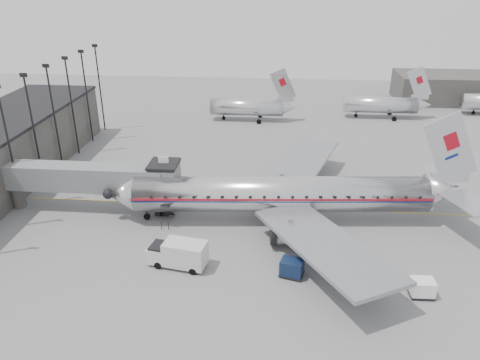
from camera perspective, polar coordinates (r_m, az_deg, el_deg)
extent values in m
plane|color=slate|center=(53.17, -0.34, -6.20)|extent=(160.00, 160.00, 0.00)
cube|color=#3B3936|center=(115.66, 25.86, 10.05)|extent=(30.00, 12.00, 6.00)
cube|color=gold|center=(58.24, 3.14, -3.31)|extent=(60.00, 0.15, 0.01)
cube|color=#575A5B|center=(60.19, -21.37, 0.42)|extent=(12.00, 2.80, 3.00)
cube|color=#575A5B|center=(56.85, -13.18, 0.12)|extent=(8.00, 3.00, 3.10)
cube|color=#575A5B|center=(56.12, -9.17, 0.15)|extent=(3.20, 3.60, 3.20)
cube|color=black|center=(55.37, -9.30, 1.94)|extent=(3.40, 3.80, 0.30)
cube|color=white|center=(55.18, -9.33, 2.42)|extent=(1.20, 0.15, 0.80)
cylinder|color=black|center=(57.08, -9.36, -2.66)|extent=(0.56, 0.56, 2.80)
cube|color=black|center=(57.56, -9.29, -3.59)|extent=(1.60, 2.20, 0.70)
cylinder|color=black|center=(56.74, -9.52, -4.11)|extent=(0.30, 0.60, 0.60)
cylinder|color=black|center=(58.44, -9.06, -3.18)|extent=(0.30, 0.60, 0.60)
cylinder|color=#3B3936|center=(63.90, -25.41, -1.80)|extent=(1.60, 1.60, 2.80)
cube|color=black|center=(54.81, -8.81, -3.71)|extent=(0.90, 3.20, 2.90)
cylinder|color=black|center=(62.01, -26.25, 3.43)|extent=(0.24, 0.24, 15.00)
cylinder|color=black|center=(66.90, -23.78, 5.31)|extent=(0.24, 0.24, 15.00)
cube|color=black|center=(65.09, -24.91, 11.54)|extent=(0.90, 0.25, 0.50)
cylinder|color=black|center=(71.95, -21.64, 6.92)|extent=(0.24, 0.24, 15.00)
cube|color=black|center=(70.28, -22.60, 12.74)|extent=(0.90, 0.25, 0.50)
cylinder|color=black|center=(77.15, -19.78, 8.31)|extent=(0.24, 0.24, 15.00)
cube|color=black|center=(75.59, -20.60, 13.76)|extent=(0.90, 0.25, 0.50)
cylinder|color=black|center=(82.45, -18.14, 9.52)|extent=(0.24, 0.24, 15.00)
cube|color=black|center=(80.99, -18.84, 14.63)|extent=(0.90, 0.25, 0.50)
cylinder|color=black|center=(87.84, -16.69, 10.57)|extent=(0.24, 0.24, 15.00)
cube|color=black|center=(86.47, -17.30, 15.38)|extent=(0.90, 0.25, 0.50)
cylinder|color=silver|center=(91.11, 0.83, 8.87)|extent=(14.00, 3.20, 3.20)
cube|color=silver|center=(89.80, 5.26, 11.44)|extent=(5.17, 0.26, 6.52)
cylinder|color=black|center=(92.11, -2.00, 7.67)|extent=(0.24, 0.24, 1.00)
cylinder|color=silver|center=(96.79, 16.74, 8.78)|extent=(14.00, 3.20, 3.20)
cube|color=silver|center=(97.40, 21.03, 10.97)|extent=(5.17, 0.26, 6.52)
cylinder|color=black|center=(96.53, 13.95, 7.76)|extent=(0.24, 0.24, 1.00)
cylinder|color=black|center=(106.65, 26.58, 7.45)|extent=(0.24, 0.24, 1.00)
cylinder|color=silver|center=(54.03, 5.02, -1.71)|extent=(33.84, 6.95, 4.15)
cone|color=silver|center=(55.59, -14.34, -1.65)|extent=(3.70, 4.41, 4.15)
cone|color=silver|center=(58.54, 23.72, -1.20)|extent=(4.80, 4.30, 3.94)
cube|color=#A00B18|center=(53.91, 5.03, -1.45)|extent=(33.85, 7.00, 0.20)
cube|color=navy|center=(54.02, 5.02, -1.69)|extent=(33.85, 7.00, 0.11)
cube|color=silver|center=(56.55, 24.28, 3.51)|extent=(6.88, 0.91, 8.61)
cube|color=gray|center=(63.67, 7.32, 2.03)|extent=(11.71, 18.95, 1.33)
cube|color=gray|center=(45.89, 10.21, -7.65)|extent=(14.04, 18.68, 1.33)
cylinder|color=gray|center=(60.06, 5.06, -0.74)|extent=(3.99, 2.66, 2.35)
cylinder|color=gray|center=(49.82, 6.11, -6.47)|extent=(3.99, 2.66, 2.35)
cylinder|color=black|center=(56.15, -11.29, -4.08)|extent=(0.22, 0.22, 1.46)
cylinder|color=black|center=(58.01, 6.91, -2.72)|extent=(0.29, 0.29, 1.57)
cylinder|color=black|center=(58.13, 6.90, -2.97)|extent=(1.15, 0.48, 1.12)
cylinder|color=black|center=(52.93, 7.59, -5.61)|extent=(0.29, 0.29, 1.57)
cylinder|color=black|center=(53.07, 7.57, -5.87)|extent=(1.15, 0.48, 1.12)
cube|color=silver|center=(46.75, -6.71, -8.90)|extent=(4.47, 3.00, 2.41)
cube|color=silver|center=(48.02, -9.89, -8.78)|extent=(2.20, 2.47, 1.60)
cube|color=black|center=(47.65, -9.95, -8.09)|extent=(1.70, 2.16, 0.69)
cylinder|color=black|center=(47.52, -9.97, -10.23)|extent=(0.77, 0.41, 0.73)
cylinder|color=black|center=(49.05, -8.96, -8.93)|extent=(0.77, 0.41, 0.73)
cylinder|color=black|center=(46.26, -5.77, -11.02)|extent=(0.77, 0.41, 0.73)
cylinder|color=black|center=(47.83, -4.88, -9.65)|extent=(0.77, 0.41, 0.73)
cube|color=#0D1A37|center=(45.78, 6.35, -10.50)|extent=(2.46, 2.10, 1.48)
cube|color=black|center=(46.23, 6.30, -11.30)|extent=(2.59, 2.23, 0.13)
cylinder|color=black|center=(45.93, 5.05, -11.60)|extent=(0.34, 0.21, 0.32)
cylinder|color=black|center=(45.62, 7.14, -12.00)|extent=(0.34, 0.21, 0.32)
cylinder|color=black|center=(46.93, 5.48, -10.74)|extent=(0.34, 0.21, 0.32)
cylinder|color=black|center=(46.62, 7.52, -11.11)|extent=(0.34, 0.21, 0.32)
cube|color=white|center=(46.11, 21.34, -12.04)|extent=(2.10, 1.60, 1.44)
cube|color=black|center=(46.55, 21.19, -12.81)|extent=(2.20, 1.71, 0.12)
cylinder|color=black|center=(45.87, 20.40, -13.36)|extent=(0.31, 0.13, 0.31)
cylinder|color=black|center=(46.38, 22.39, -13.26)|extent=(0.31, 0.13, 0.31)
cylinder|color=black|center=(46.80, 19.99, -12.45)|extent=(0.31, 0.13, 0.31)
cylinder|color=black|center=(47.31, 21.94, -12.36)|extent=(0.31, 0.13, 0.31)
imported|color=#BBF21C|center=(57.00, -10.14, -3.42)|extent=(0.69, 0.56, 1.64)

